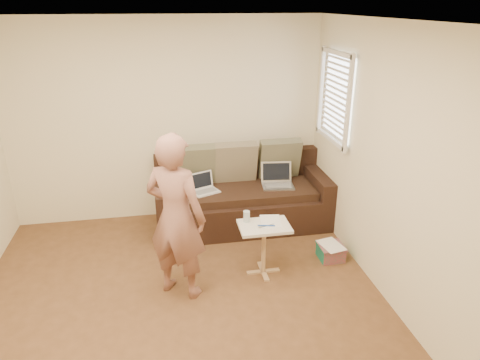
{
  "coord_description": "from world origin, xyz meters",
  "views": [
    {
      "loc": [
        -0.07,
        -3.27,
        2.74
      ],
      "look_at": [
        0.8,
        1.4,
        0.78
      ],
      "focal_mm": 32.56,
      "sensor_mm": 36.0,
      "label": 1
    }
  ],
  "objects_px": {
    "laptop_white": "(206,192)",
    "side_table": "(264,249)",
    "drinking_glass": "(247,216)",
    "striped_box": "(331,252)",
    "person": "(176,217)",
    "sofa": "(242,194)",
    "laptop_silver": "(278,187)"
  },
  "relations": [
    {
      "from": "laptop_white",
      "to": "side_table",
      "type": "xyz_separation_m",
      "value": [
        0.49,
        -1.08,
        -0.23
      ]
    },
    {
      "from": "drinking_glass",
      "to": "laptop_white",
      "type": "bearing_deg",
      "value": 108.58
    },
    {
      "from": "striped_box",
      "to": "side_table",
      "type": "bearing_deg",
      "value": -171.22
    },
    {
      "from": "drinking_glass",
      "to": "striped_box",
      "type": "relative_size",
      "value": 0.42
    },
    {
      "from": "laptop_white",
      "to": "striped_box",
      "type": "height_order",
      "value": "laptop_white"
    },
    {
      "from": "laptop_silver",
      "to": "drinking_glass",
      "type": "relative_size",
      "value": 3.34
    },
    {
      "from": "side_table",
      "to": "striped_box",
      "type": "xyz_separation_m",
      "value": [
        0.82,
        0.13,
        -0.2
      ]
    },
    {
      "from": "sofa",
      "to": "laptop_white",
      "type": "distance_m",
      "value": 0.5
    },
    {
      "from": "striped_box",
      "to": "person",
      "type": "bearing_deg",
      "value": -170.5
    },
    {
      "from": "person",
      "to": "striped_box",
      "type": "xyz_separation_m",
      "value": [
        1.73,
        0.29,
        -0.75
      ]
    },
    {
      "from": "person",
      "to": "laptop_white",
      "type": "bearing_deg",
      "value": -76.12
    },
    {
      "from": "sofa",
      "to": "striped_box",
      "type": "distance_m",
      "value": 1.37
    },
    {
      "from": "laptop_white",
      "to": "laptop_silver",
      "type": "bearing_deg",
      "value": -22.0
    },
    {
      "from": "laptop_white",
      "to": "sofa",
      "type": "bearing_deg",
      "value": -13.82
    },
    {
      "from": "laptop_silver",
      "to": "striped_box",
      "type": "xyz_separation_m",
      "value": [
        0.38,
        -0.97,
        -0.43
      ]
    },
    {
      "from": "laptop_white",
      "to": "striped_box",
      "type": "xyz_separation_m",
      "value": [
        1.31,
        -0.96,
        -0.43
      ]
    },
    {
      "from": "sofa",
      "to": "drinking_glass",
      "type": "height_order",
      "value": "sofa"
    },
    {
      "from": "drinking_glass",
      "to": "laptop_silver",
      "type": "bearing_deg",
      "value": 58.14
    },
    {
      "from": "sofa",
      "to": "side_table",
      "type": "relative_size",
      "value": 3.78
    },
    {
      "from": "sofa",
      "to": "side_table",
      "type": "height_order",
      "value": "sofa"
    },
    {
      "from": "sofa",
      "to": "laptop_silver",
      "type": "xyz_separation_m",
      "value": [
        0.46,
        -0.06,
        0.1
      ]
    },
    {
      "from": "laptop_silver",
      "to": "person",
      "type": "distance_m",
      "value": 1.87
    },
    {
      "from": "sofa",
      "to": "drinking_glass",
      "type": "bearing_deg",
      "value": -98.4
    },
    {
      "from": "side_table",
      "to": "laptop_white",
      "type": "bearing_deg",
      "value": 114.54
    },
    {
      "from": "person",
      "to": "side_table",
      "type": "bearing_deg",
      "value": -137.71
    },
    {
      "from": "drinking_glass",
      "to": "side_table",
      "type": "bearing_deg",
      "value": -33.17
    },
    {
      "from": "laptop_silver",
      "to": "side_table",
      "type": "bearing_deg",
      "value": -105.51
    },
    {
      "from": "side_table",
      "to": "striped_box",
      "type": "bearing_deg",
      "value": 8.78
    },
    {
      "from": "side_table",
      "to": "drinking_glass",
      "type": "distance_m",
      "value": 0.4
    },
    {
      "from": "striped_box",
      "to": "laptop_silver",
      "type": "bearing_deg",
      "value": 111.2
    },
    {
      "from": "sofa",
      "to": "person",
      "type": "relative_size",
      "value": 1.31
    },
    {
      "from": "side_table",
      "to": "drinking_glass",
      "type": "xyz_separation_m",
      "value": [
        -0.17,
        0.11,
        0.35
      ]
    }
  ]
}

